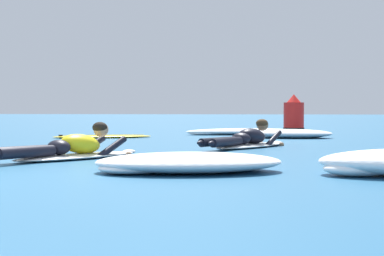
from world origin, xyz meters
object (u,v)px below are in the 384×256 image
object	(u,v)px
surfer_near	(72,149)
surfer_far	(247,140)
drifting_surfboard	(102,137)
channel_marker_buoy	(294,117)

from	to	relation	value
surfer_near	surfer_far	bearing A→B (deg)	52.94
surfer_near	surfer_far	xyz separation A→B (m)	(2.15, 2.85, 0.00)
surfer_near	drifting_surfboard	size ratio (longest dim) A/B	1.04
drifting_surfboard	surfer_near	bearing A→B (deg)	-76.97
channel_marker_buoy	surfer_near	bearing A→B (deg)	-105.43
surfer_far	channel_marker_buoy	distance (m)	8.00
surfer_near	drifting_surfboard	bearing A→B (deg)	103.03
surfer_near	channel_marker_buoy	bearing A→B (deg)	74.57
surfer_near	channel_marker_buoy	size ratio (longest dim) A/B	2.18
channel_marker_buoy	drifting_surfboard	bearing A→B (deg)	-132.69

